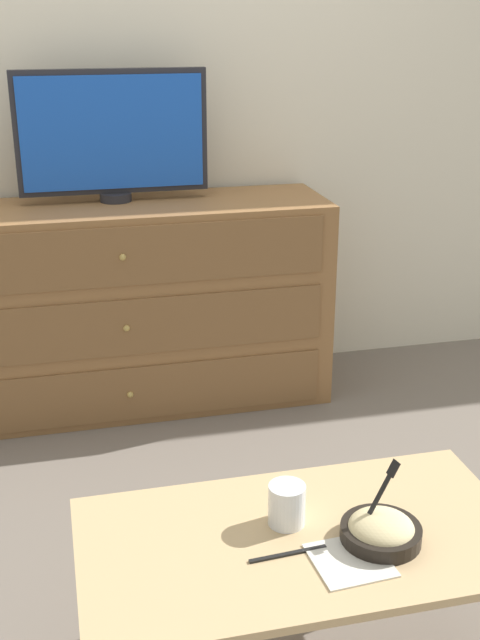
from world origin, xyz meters
The scene contains 9 objects.
ground_plane centered at (0.00, 0.00, 0.00)m, with size 12.00×12.00×0.00m, color #70665B.
wall_back centered at (0.00, 0.03, 1.30)m, with size 12.00×0.05×2.60m.
dresser centered at (-0.07, -0.26, 0.40)m, with size 1.61×0.47×0.81m.
tv centered at (-0.06, -0.18, 1.06)m, with size 0.71×0.12×0.48m.
coffee_table centered at (0.18, -1.81, 0.35)m, with size 0.99×0.53×0.40m.
takeout_bowl centered at (0.34, -1.86, 0.43)m, with size 0.18×0.18×0.18m.
drink_cup centered at (0.16, -1.75, 0.44)m, with size 0.08×0.08×0.10m.
napkin centered at (0.25, -1.91, 0.40)m, with size 0.17×0.17×0.00m.
knife centered at (0.13, -1.86, 0.40)m, with size 0.17×0.02×0.01m.
Camera 1 is at (-0.30, -3.21, 1.48)m, focal length 45.00 mm.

